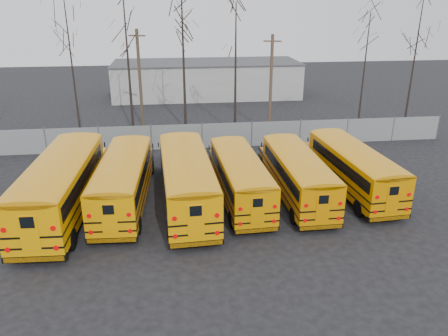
{
  "coord_description": "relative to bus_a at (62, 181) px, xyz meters",
  "views": [
    {
      "loc": [
        -2.23,
        -21.21,
        11.21
      ],
      "look_at": [
        0.7,
        3.27,
        1.6
      ],
      "focal_mm": 35.0,
      "sensor_mm": 36.0,
      "label": 1
    }
  ],
  "objects": [
    {
      "name": "tree_3",
      "position": [
        7.24,
        15.94,
        4.41
      ],
      "size": [
        0.26,
        0.26,
        12.75
      ],
      "primitive_type": "cone",
      "color": "black",
      "rests_on": "ground"
    },
    {
      "name": "bus_e",
      "position": [
        13.26,
        0.6,
        -0.3
      ],
      "size": [
        2.48,
        10.22,
        2.85
      ],
      "rotation": [
        0.0,
        0.0,
        0.01
      ],
      "color": "black",
      "rests_on": "ground"
    },
    {
      "name": "fence",
      "position": [
        8.37,
        10.59,
        -0.97
      ],
      "size": [
        40.0,
        0.04,
        2.0
      ],
      "primitive_type": "cube",
      "color": "gray",
      "rests_on": "ground"
    },
    {
      "name": "bus_a",
      "position": [
        0.0,
        0.0,
        0.0
      ],
      "size": [
        3.26,
        12.12,
        3.36
      ],
      "rotation": [
        0.0,
        0.0,
        -0.04
      ],
      "color": "black",
      "rests_on": "ground"
    },
    {
      "name": "utility_pole_right",
      "position": [
        14.6,
        14.14,
        2.37
      ],
      "size": [
        1.48,
        0.51,
        8.45
      ],
      "rotation": [
        0.0,
        0.0,
        -0.27
      ],
      "color": "#4F3A2D",
      "rests_on": "ground"
    },
    {
      "name": "tree_6",
      "position": [
        27.22,
        13.92,
        3.93
      ],
      "size": [
        0.26,
        0.26,
        11.8
      ],
      "primitive_type": "cone",
      "color": "black",
      "rests_on": "ground"
    },
    {
      "name": "bus_b",
      "position": [
        3.19,
        0.74,
        -0.22
      ],
      "size": [
        2.97,
        10.78,
        2.99
      ],
      "rotation": [
        0.0,
        0.0,
        -0.05
      ],
      "color": "black",
      "rests_on": "ground"
    },
    {
      "name": "distant_building",
      "position": [
        10.37,
        30.59,
        0.03
      ],
      "size": [
        22.0,
        8.0,
        4.0
      ],
      "primitive_type": "cube",
      "color": "#B0AFAB",
      "rests_on": "ground"
    },
    {
      "name": "tree_2",
      "position": [
        2.57,
        15.53,
        3.9
      ],
      "size": [
        0.26,
        0.26,
        11.74
      ],
      "primitive_type": "cone",
      "color": "black",
      "rests_on": "ground"
    },
    {
      "name": "ground",
      "position": [
        8.37,
        -1.41,
        -1.97
      ],
      "size": [
        120.0,
        120.0,
        0.0
      ],
      "primitive_type": "plane",
      "color": "black",
      "rests_on": "ground"
    },
    {
      "name": "bus_f",
      "position": [
        16.89,
        1.17,
        -0.26
      ],
      "size": [
        3.09,
        10.53,
        2.91
      ],
      "rotation": [
        0.0,
        0.0,
        0.07
      ],
      "color": "black",
      "rests_on": "ground"
    },
    {
      "name": "tree_4",
      "position": [
        11.48,
        13.88,
        3.5
      ],
      "size": [
        0.26,
        0.26,
        10.94
      ],
      "primitive_type": "cone",
      "color": "black",
      "rests_on": "ground"
    },
    {
      "name": "bus_c",
      "position": [
        6.73,
        0.18,
        -0.11
      ],
      "size": [
        3.15,
        11.48,
        3.18
      ],
      "rotation": [
        0.0,
        0.0,
        0.05
      ],
      "color": "black",
      "rests_on": "ground"
    },
    {
      "name": "tree_1",
      "position": [
        -1.31,
        12.11,
        3.96
      ],
      "size": [
        0.26,
        0.26,
        11.85
      ],
      "primitive_type": "cone",
      "color": "black",
      "rests_on": "ground"
    },
    {
      "name": "bus_d",
      "position": [
        9.83,
        0.62,
        -0.32
      ],
      "size": [
        2.77,
        10.15,
        2.81
      ],
      "rotation": [
        0.0,
        0.0,
        0.05
      ],
      "color": "black",
      "rests_on": "ground"
    },
    {
      "name": "tree_5",
      "position": [
        22.28,
        12.89,
        3.13
      ],
      "size": [
        0.26,
        0.26,
        10.19
      ],
      "primitive_type": "cone",
      "color": "black",
      "rests_on": "ground"
    },
    {
      "name": "utility_pole_left",
      "position": [
        3.32,
        17.42,
        2.53
      ],
      "size": [
        1.51,
        0.61,
        8.76
      ],
      "rotation": [
        0.0,
        0.0,
        -0.33
      ],
      "color": "#453727",
      "rests_on": "ground"
    }
  ]
}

